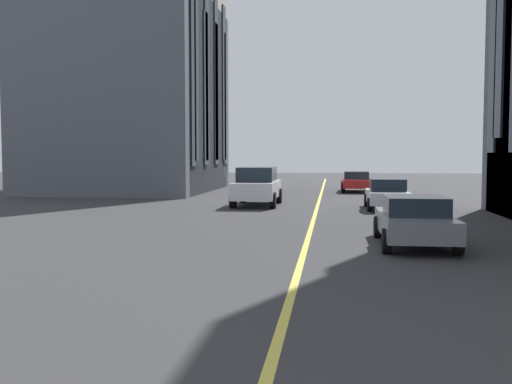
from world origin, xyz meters
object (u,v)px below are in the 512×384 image
Objects in this scene: car_white_parked_a at (387,194)px; car_white_mid at (257,186)px; car_red_far at (356,181)px; car_grey_parked_b at (414,220)px.

car_white_parked_a is 0.83× the size of car_white_mid.
car_white_parked_a is 0.89× the size of car_red_far.
car_grey_parked_b is 23.47m from car_red_far.
car_white_mid is at bearing 155.28° from car_red_far.
car_red_far is at bearing 4.08° from car_white_parked_a.
car_red_far is at bearing -24.72° from car_white_mid.
car_white_parked_a is (10.84, -0.24, -0.00)m from car_grey_parked_b.
car_grey_parked_b is at bearing 178.72° from car_white_parked_a.
car_red_far is 0.94× the size of car_white_mid.
car_white_parked_a is at bearing -101.67° from car_white_mid.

